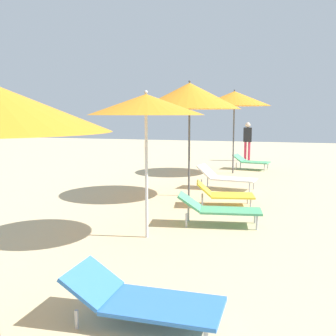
# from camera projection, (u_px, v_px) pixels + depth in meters

# --- Properties ---
(lounger_fourth_shoreside) EXTENTS (1.56, 0.70, 0.51)m
(lounger_fourth_shoreside) POSITION_uv_depth(u_px,v_px,m) (142.00, 299.00, 4.06)
(lounger_fourth_shoreside) COLOR blue
(lounger_fourth_shoreside) RESTS_ON ground
(umbrella_fifth) EXTENTS (1.91, 1.91, 2.45)m
(umbrella_fifth) POSITION_uv_depth(u_px,v_px,m) (146.00, 105.00, 6.63)
(umbrella_fifth) COLOR silver
(umbrella_fifth) RESTS_ON ground
(lounger_fifth_shoreside) EXTENTS (1.62, 0.82, 0.59)m
(lounger_fifth_shoreside) POSITION_uv_depth(u_px,v_px,m) (218.00, 208.00, 7.63)
(lounger_fifth_shoreside) COLOR #4CA572
(lounger_fifth_shoreside) RESTS_ON ground
(umbrella_sixth) EXTENTS (2.55, 2.55, 2.89)m
(umbrella_sixth) POSITION_uv_depth(u_px,v_px,m) (190.00, 96.00, 10.10)
(umbrella_sixth) COLOR #4C4C51
(umbrella_sixth) RESTS_ON ground
(lounger_sixth_shoreside) EXTENTS (1.64, 0.82, 0.65)m
(lounger_sixth_shoreside) POSITION_uv_depth(u_px,v_px,m) (226.00, 177.00, 11.30)
(lounger_sixth_shoreside) COLOR white
(lounger_sixth_shoreside) RESTS_ON ground
(lounger_sixth_inland) EXTENTS (1.39, 0.92, 0.56)m
(lounger_sixth_inland) POSITION_uv_depth(u_px,v_px,m) (224.00, 194.00, 9.23)
(lounger_sixth_inland) COLOR yellow
(lounger_sixth_inland) RESTS_ON ground
(umbrella_farthest) EXTENTS (2.48, 2.48, 2.91)m
(umbrella_farthest) POSITION_uv_depth(u_px,v_px,m) (234.00, 99.00, 14.05)
(umbrella_farthest) COLOR #4C4C51
(umbrella_farthest) RESTS_ON ground
(lounger_farthest_shoreside) EXTENTS (1.40, 0.87, 0.56)m
(lounger_farthest_shoreside) POSITION_uv_depth(u_px,v_px,m) (251.00, 161.00, 15.34)
(lounger_farthest_shoreside) COLOR #4CA572
(lounger_farthest_shoreside) RESTS_ON ground
(person_walking_near) EXTENTS (0.38, 0.25, 1.70)m
(person_walking_near) POSITION_uv_depth(u_px,v_px,m) (248.00, 137.00, 18.12)
(person_walking_near) COLOR #D8334C
(person_walking_near) RESTS_ON ground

